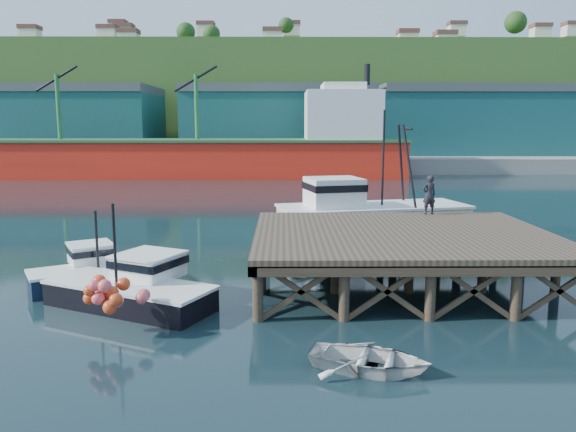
{
  "coord_description": "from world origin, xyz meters",
  "views": [
    {
      "loc": [
        0.63,
        -22.51,
        6.43
      ],
      "look_at": [
        0.86,
        2.0,
        2.44
      ],
      "focal_mm": 35.0,
      "sensor_mm": 36.0,
      "label": 1
    }
  ],
  "objects_px": {
    "boat_navy": "(95,270)",
    "trawler": "(369,211)",
    "boat_black": "(135,287)",
    "dinghy": "(369,359)",
    "dockworker": "(429,195)"
  },
  "relations": [
    {
      "from": "boat_navy",
      "to": "trawler",
      "type": "height_order",
      "value": "trawler"
    },
    {
      "from": "boat_navy",
      "to": "boat_black",
      "type": "height_order",
      "value": "boat_black"
    },
    {
      "from": "dinghy",
      "to": "dockworker",
      "type": "relative_size",
      "value": 1.68
    },
    {
      "from": "trawler",
      "to": "dinghy",
      "type": "relative_size",
      "value": 3.58
    },
    {
      "from": "boat_navy",
      "to": "dinghy",
      "type": "xyz_separation_m",
      "value": [
        9.9,
        -8.13,
        -0.3
      ]
    },
    {
      "from": "boat_navy",
      "to": "dockworker",
      "type": "xyz_separation_m",
      "value": [
        14.71,
        4.82,
        2.44
      ]
    },
    {
      "from": "dinghy",
      "to": "dockworker",
      "type": "bearing_deg",
      "value": -1.43
    },
    {
      "from": "dinghy",
      "to": "dockworker",
      "type": "xyz_separation_m",
      "value": [
        4.81,
        12.95,
        2.74
      ]
    },
    {
      "from": "boat_black",
      "to": "dinghy",
      "type": "xyz_separation_m",
      "value": [
        7.6,
        -5.48,
        -0.37
      ]
    },
    {
      "from": "dockworker",
      "to": "boat_navy",
      "type": "bearing_deg",
      "value": 5.45
    },
    {
      "from": "trawler",
      "to": "dinghy",
      "type": "height_order",
      "value": "trawler"
    },
    {
      "from": "boat_navy",
      "to": "dinghy",
      "type": "distance_m",
      "value": 12.81
    },
    {
      "from": "boat_black",
      "to": "trawler",
      "type": "xyz_separation_m",
      "value": [
        10.31,
        12.51,
        0.79
      ]
    },
    {
      "from": "boat_navy",
      "to": "dinghy",
      "type": "bearing_deg",
      "value": -69.05
    },
    {
      "from": "boat_navy",
      "to": "dockworker",
      "type": "height_order",
      "value": "dockworker"
    }
  ]
}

